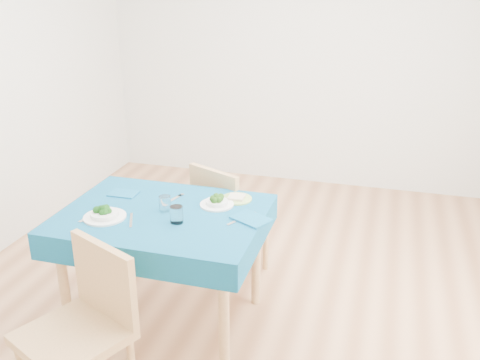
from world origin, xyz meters
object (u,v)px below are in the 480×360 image
(bowl_far, at_px, (217,201))
(bowl_near, at_px, (104,212))
(side_plate, at_px, (236,199))
(chair_far, at_px, (233,205))
(chair_near, at_px, (69,310))
(table, at_px, (166,268))

(bowl_far, bearing_deg, bowl_near, -148.79)
(bowl_near, relative_size, side_plate, 1.27)
(side_plate, bearing_deg, chair_far, 110.20)
(chair_near, height_order, chair_far, chair_near)
(table, relative_size, bowl_near, 4.82)
(chair_near, bearing_deg, table, 104.19)
(chair_far, xyz_separation_m, bowl_far, (0.06, -0.52, 0.26))
(chair_far, distance_m, bowl_far, 0.58)
(bowl_near, distance_m, bowl_far, 0.66)
(chair_near, relative_size, side_plate, 5.99)
(table, height_order, chair_near, chair_near)
(chair_near, distance_m, bowl_near, 0.68)
(bowl_near, distance_m, side_plate, 0.80)
(chair_far, bearing_deg, chair_near, 100.86)
(chair_far, bearing_deg, table, 97.34)
(table, relative_size, side_plate, 6.13)
(table, xyz_separation_m, side_plate, (0.37, 0.31, 0.38))
(bowl_far, xyz_separation_m, side_plate, (0.09, 0.12, -0.03))
(table, relative_size, chair_near, 1.02)
(chair_near, distance_m, chair_far, 1.53)
(chair_far, relative_size, side_plate, 5.47)
(chair_near, height_order, bowl_near, chair_near)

